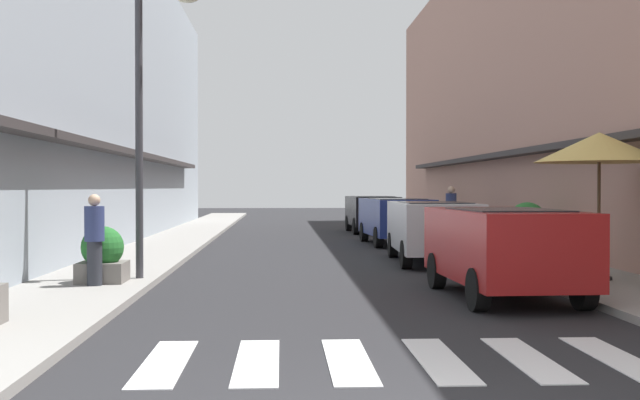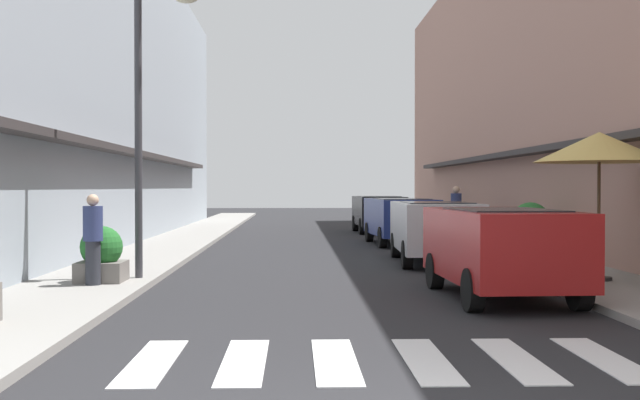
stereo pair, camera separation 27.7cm
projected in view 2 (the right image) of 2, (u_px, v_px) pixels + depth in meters
The scene contains 16 objects.
ground_plane at pixel (326, 251), 22.28m from camera, with size 93.31×93.31×0.00m, color #232326.
sidewalk_left at pixel (163, 249), 22.13m from camera, with size 2.27×59.38×0.12m, color gray.
sidewalk_right at pixel (488, 249), 22.43m from camera, with size 2.27×59.38×0.12m, color gray.
building_row_left at pixel (44, 76), 23.06m from camera, with size 5.50×40.17×10.19m.
building_row_right at pixel (599, 72), 23.58m from camera, with size 5.50×40.17×10.59m.
crosswalk at pixel (381, 360), 8.19m from camera, with size 5.20×2.20×0.01m.
parked_car_near at pixel (501, 243), 12.72m from camera, with size 1.91×4.05×1.47m.
parked_car_mid at pixel (434, 225), 18.76m from camera, with size 1.96×4.47×1.47m.
parked_car_far at pixel (400, 216), 24.81m from camera, with size 1.97×4.33×1.47m.
parked_car_distant at pixel (378, 210), 31.34m from camera, with size 1.89×4.03×1.47m.
street_lamp at pixel (148, 99), 14.66m from camera, with size 1.19×0.28×5.49m.
cafe_umbrella at pixel (599, 148), 14.28m from camera, with size 2.35×2.35×2.71m.
planter_midblock at pixel (101, 256), 14.09m from camera, with size 0.83×0.83×1.00m.
planter_far at pixel (530, 230), 19.46m from camera, with size 0.98×0.98×1.33m.
pedestrian_walking_near at pixel (93, 238), 13.59m from camera, with size 0.34×0.34×1.58m.
pedestrian_walking_far at pixel (456, 212), 24.88m from camera, with size 0.34×0.34×1.74m.
Camera 2 is at (-0.89, -5.27, 1.82)m, focal length 44.01 mm.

